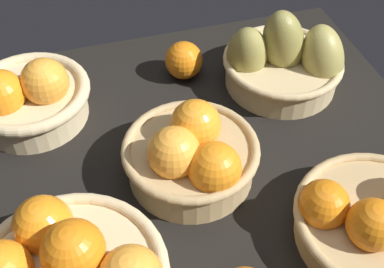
{
  "coord_description": "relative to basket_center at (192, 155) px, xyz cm",
  "views": [
    {
      "loc": [
        14.02,
        50.74,
        63.89
      ],
      "look_at": [
        -1.53,
        -2.11,
        7.0
      ],
      "focal_mm": 46.41,
      "sensor_mm": 36.0,
      "label": 1
    }
  ],
  "objects": [
    {
      "name": "basket_near_right",
      "position": [
        22.96,
        -20.63,
        -0.17
      ],
      "size": [
        20.89,
        20.89,
        11.92
      ],
      "color": "#D3BC8C",
      "rests_on": "market_tray"
    },
    {
      "name": "basket_near_left_pears",
      "position": [
        -22.23,
        -17.14,
        0.02
      ],
      "size": [
        23.15,
        22.03,
        16.65
      ],
      "color": "tan",
      "rests_on": "market_tray"
    },
    {
      "name": "basket_center",
      "position": [
        0.0,
        0.0,
        0.0
      ],
      "size": [
        21.03,
        21.03,
        12.05
      ],
      "color": "tan",
      "rests_on": "market_tray"
    },
    {
      "name": "basket_far_left",
      "position": [
        -21.39,
        18.15,
        -0.98
      ],
      "size": [
        23.66,
        23.66,
        10.27
      ],
      "color": "tan",
      "rests_on": "market_tray"
    },
    {
      "name": "loose_orange_back_gap",
      "position": [
        -5.48,
        -24.42,
        -1.33
      ],
      "size": [
        7.16,
        7.16,
        7.16
      ],
      "primitive_type": "sphere",
      "color": "orange",
      "rests_on": "market_tray"
    },
    {
      "name": "market_tray",
      "position": [
        0.12,
        -2.95,
        -6.41
      ],
      "size": [
        84.0,
        72.0,
        3.0
      ],
      "primitive_type": "cube",
      "color": "black",
      "rests_on": "ground"
    }
  ]
}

